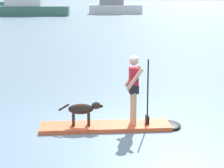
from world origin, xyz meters
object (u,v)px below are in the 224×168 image
at_px(paddleboard, 115,126).
at_px(moored_boat_outer, 114,6).
at_px(moored_boat_far_port, 28,8).
at_px(dog, 83,110).
at_px(person_paddler, 134,85).

distance_m(paddleboard, moored_boat_outer, 57.82).
bearing_deg(paddleboard, moored_boat_far_port, 112.82).
relative_size(dog, moored_boat_far_port, 0.09).
xyz_separation_m(dog, moored_boat_far_port, (-20.04, 49.61, 0.74)).
relative_size(dog, moored_boat_outer, 0.12).
relative_size(person_paddler, moored_boat_outer, 0.19).
height_order(person_paddler, moored_boat_outer, moored_boat_outer).
bearing_deg(dog, person_paddler, 13.88).
bearing_deg(moored_boat_far_port, moored_boat_outer, 33.10).
height_order(person_paddler, moored_boat_far_port, moored_boat_far_port).
xyz_separation_m(person_paddler, moored_boat_far_port, (-21.25, 49.31, 0.15)).
bearing_deg(dog, moored_boat_far_port, 112.00).
bearing_deg(moored_boat_outer, dog, -81.80).
bearing_deg(moored_boat_far_port, person_paddler, -66.69).
bearing_deg(paddleboard, moored_boat_outer, 98.97).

